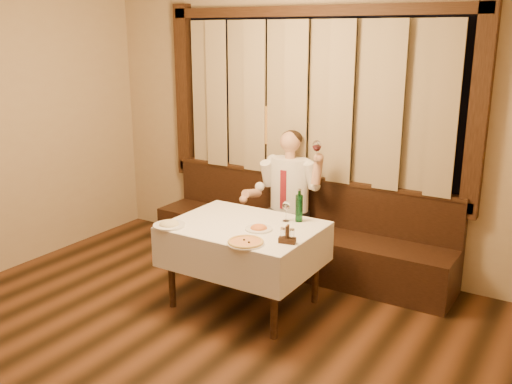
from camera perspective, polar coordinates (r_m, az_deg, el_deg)
The scene contains 10 objects.
room at distance 4.16m, azimuth -6.76°, elevation 3.65°, with size 5.01×6.01×2.81m.
banquette at distance 5.91m, azimuth 4.21°, elevation -4.58°, with size 3.20×0.61×0.94m.
dining_table at distance 4.96m, azimuth -1.22°, elevation -4.42°, with size 1.27×0.97×0.76m.
pizza at distance 4.49m, azimuth -1.04°, elevation -5.04°, with size 0.30×0.30×0.03m.
pasta_red at distance 4.79m, azimuth 0.28°, elevation -3.43°, with size 0.23×0.23×0.08m.
pasta_cream at distance 4.93m, azimuth -8.69°, elevation -2.99°, with size 0.28×0.28×0.09m.
green_bottle at distance 4.98m, azimuth 4.33°, elevation -1.58°, with size 0.06×0.06×0.30m.
table_wine_glass at distance 4.98m, azimuth 3.03°, elevation -1.47°, with size 0.07×0.07×0.18m.
cruet_caddy at distance 4.50m, azimuth 3.14°, elevation -4.49°, with size 0.14×0.09×0.14m.
seated_man at distance 5.72m, azimuth 3.07°, elevation 0.15°, with size 0.78×0.58×1.42m.
Camera 1 is at (2.54, -2.20, 2.37)m, focal length 40.00 mm.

